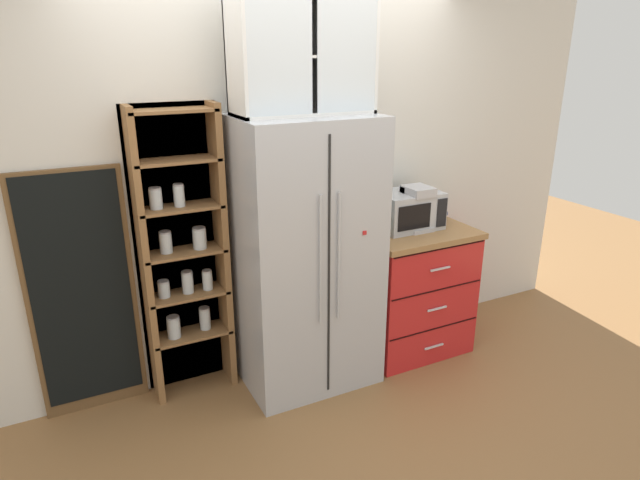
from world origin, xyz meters
The scene contains 11 objects.
ground_plane centered at (0.00, 0.00, 0.00)m, with size 10.75×10.75×0.00m, color olive.
wall_back_cream centered at (0.00, 0.40, 1.27)m, with size 5.04×0.10×2.55m, color silver.
refrigerator centered at (0.00, 0.04, 0.88)m, with size 0.85×0.65×1.76m.
pantry_shelf_column centered at (-0.73, 0.30, 0.94)m, with size 0.55×0.25×1.84m.
counter_cabinet centered at (0.85, 0.05, 0.47)m, with size 0.80×0.63×0.93m.
microwave centered at (0.82, 0.10, 1.06)m, with size 0.44×0.33×0.26m.
coffee_maker centered at (0.85, 0.06, 1.08)m, with size 0.17×0.20×0.31m.
mug_navy centered at (1.13, 0.12, 0.97)m, with size 0.12×0.09×0.09m.
bottle_green centered at (0.51, 0.09, 1.05)m, with size 0.06×0.06×0.27m.
upper_cabinet centered at (0.00, 0.09, 2.09)m, with size 0.82×0.32×0.65m.
chalkboard_menu centered at (-1.32, 0.33, 0.76)m, with size 0.60×0.04×1.52m.
Camera 1 is at (-1.37, -2.88, 2.13)m, focal length 30.42 mm.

